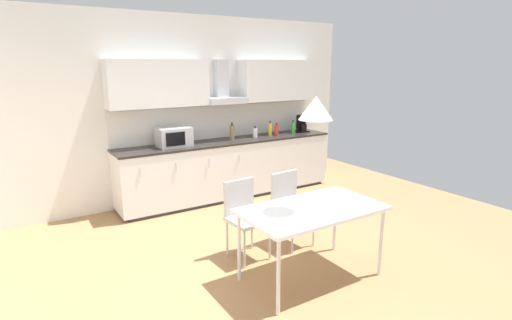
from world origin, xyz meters
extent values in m
cube|color=#9E754C|center=(0.00, 0.00, -0.01)|extent=(8.12, 7.63, 0.02)
cube|color=silver|center=(0.00, 2.59, 1.43)|extent=(6.50, 0.10, 2.85)
cube|color=#333333|center=(0.85, 2.23, 0.03)|extent=(3.45, 0.58, 0.05)
cube|color=silver|center=(0.85, 2.23, 0.48)|extent=(3.59, 0.63, 0.85)
cube|color=#282321|center=(0.85, 2.23, 0.92)|extent=(3.61, 0.65, 0.03)
cube|color=silver|center=(-0.69, 1.91, 0.69)|extent=(0.01, 0.01, 0.14)
cube|color=silver|center=(-0.18, 1.91, 0.69)|extent=(0.01, 0.01, 0.14)
cube|color=silver|center=(0.34, 1.91, 0.69)|extent=(0.01, 0.01, 0.14)
cube|color=silver|center=(0.85, 1.91, 0.69)|extent=(0.01, 0.01, 0.14)
cube|color=silver|center=(0.85, 2.53, 1.20)|extent=(3.59, 0.02, 0.53)
cube|color=silver|center=(-0.21, 2.37, 1.85)|extent=(1.47, 0.34, 0.68)
cube|color=silver|center=(1.91, 2.37, 1.85)|extent=(1.47, 0.34, 0.68)
cube|color=#B7BABF|center=(0.85, 2.35, 1.56)|extent=(0.66, 0.40, 0.10)
cube|color=#B7BABF|center=(0.85, 2.46, 1.87)|extent=(0.20, 0.16, 0.63)
cube|color=#ADADB2|center=(-0.07, 2.23, 1.07)|extent=(0.48, 0.34, 0.28)
cube|color=black|center=(-0.11, 2.06, 1.07)|extent=(0.29, 0.01, 0.20)
cube|color=black|center=(2.36, 2.23, 0.94)|extent=(0.18, 0.18, 0.02)
cylinder|color=black|center=(2.36, 2.22, 1.01)|extent=(0.12, 0.12, 0.12)
cube|color=black|center=(2.36, 2.29, 1.08)|extent=(0.16, 0.08, 0.30)
cube|color=black|center=(2.36, 2.22, 1.20)|extent=(0.18, 0.16, 0.06)
cylinder|color=white|center=(1.35, 2.24, 1.01)|extent=(0.08, 0.08, 0.15)
cylinder|color=black|center=(1.35, 2.24, 1.10)|extent=(0.03, 0.03, 0.03)
cylinder|color=brown|center=(0.90, 2.23, 1.05)|extent=(0.07, 0.07, 0.23)
cylinder|color=black|center=(0.90, 2.23, 1.19)|extent=(0.03, 0.03, 0.05)
cylinder|color=yellow|center=(1.63, 2.21, 1.04)|extent=(0.06, 0.06, 0.21)
cylinder|color=black|center=(1.63, 2.21, 1.16)|extent=(0.02, 0.02, 0.05)
cylinder|color=red|center=(1.74, 2.18, 1.02)|extent=(0.07, 0.07, 0.17)
cylinder|color=black|center=(1.74, 2.18, 1.13)|extent=(0.03, 0.03, 0.04)
cylinder|color=green|center=(2.08, 2.17, 1.03)|extent=(0.06, 0.06, 0.19)
cylinder|color=black|center=(2.08, 2.17, 1.15)|extent=(0.02, 0.02, 0.04)
cube|color=white|center=(0.30, -0.49, 0.73)|extent=(1.39, 0.79, 0.04)
cylinder|color=silver|center=(-0.33, -0.82, 0.36)|extent=(0.04, 0.04, 0.71)
cylinder|color=silver|center=(0.94, -0.82, 0.36)|extent=(0.04, 0.04, 0.71)
cylinder|color=silver|center=(-0.33, -0.15, 0.36)|extent=(0.04, 0.04, 0.71)
cylinder|color=silver|center=(0.94, -0.15, 0.36)|extent=(0.04, 0.04, 0.71)
cube|color=#B2B2B7|center=(-0.01, 0.21, 0.45)|extent=(0.43, 0.43, 0.04)
cube|color=#B2B2B7|center=(-0.02, 0.39, 0.67)|extent=(0.38, 0.07, 0.40)
cylinder|color=silver|center=(0.17, 0.05, 0.21)|extent=(0.02, 0.02, 0.43)
cylinder|color=silver|center=(-0.17, 0.03, 0.21)|extent=(0.02, 0.02, 0.43)
cylinder|color=silver|center=(0.15, 0.39, 0.21)|extent=(0.02, 0.02, 0.43)
cylinder|color=silver|center=(-0.19, 0.37, 0.21)|extent=(0.02, 0.02, 0.43)
cube|color=#B2B2B7|center=(0.62, 0.21, 0.45)|extent=(0.43, 0.43, 0.04)
cube|color=#B2B2B7|center=(0.60, 0.39, 0.67)|extent=(0.38, 0.07, 0.40)
cylinder|color=silver|center=(0.80, 0.06, 0.21)|extent=(0.02, 0.02, 0.43)
cylinder|color=silver|center=(0.46, 0.03, 0.21)|extent=(0.02, 0.02, 0.43)
cylinder|color=silver|center=(0.77, 0.39, 0.21)|extent=(0.02, 0.02, 0.43)
cylinder|color=silver|center=(0.43, 0.36, 0.21)|extent=(0.02, 0.02, 0.43)
cone|color=silver|center=(0.30, -0.49, 1.72)|extent=(0.32, 0.32, 0.22)
camera|label=1|loc=(-2.12, -3.31, 2.12)|focal=28.00mm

